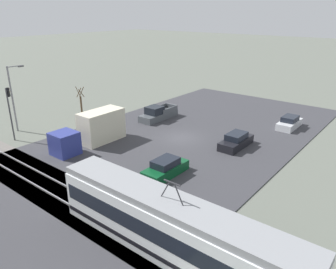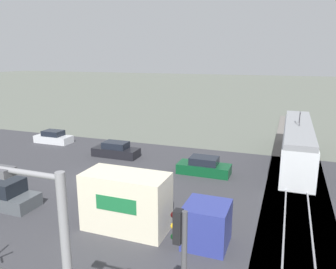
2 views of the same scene
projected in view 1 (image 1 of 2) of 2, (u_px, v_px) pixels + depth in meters
The scene contains 12 objects.
ground_plane at pixel (181, 138), 36.20m from camera, with size 320.00×320.00×0.00m, color #60665B.
road_surface at pixel (181, 138), 36.18m from camera, with size 22.89×44.67×0.08m.
rail_bed at pixel (64, 194), 25.14m from camera, with size 71.36×4.40×0.22m.
light_rail_tram at pixel (172, 229), 18.35m from camera, with size 15.95×2.58×4.67m.
box_truck at pixel (93, 130), 34.09m from camera, with size 2.33×8.21×3.32m.
pickup_truck at pixel (158, 114), 42.18m from camera, with size 2.00×5.68×1.81m.
sedan_car_0 at pixel (236, 141), 33.62m from camera, with size 1.81×4.59×1.47m.
sedan_car_1 at pixel (289, 123), 39.15m from camera, with size 1.79×4.25×1.41m.
sedan_car_2 at pixel (165, 168), 27.82m from camera, with size 1.83×4.41×1.46m.
traffic_light_pole at pixel (10, 107), 34.45m from camera, with size 0.28×0.47×5.78m.
street_tree at pixel (81, 104), 42.07m from camera, with size 1.02×0.85×4.27m.
street_lamp_near_crossing at pixel (14, 94), 37.11m from camera, with size 0.36×1.95×7.54m.
Camera 1 is at (-19.95, 27.18, 13.25)m, focal length 35.00 mm.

